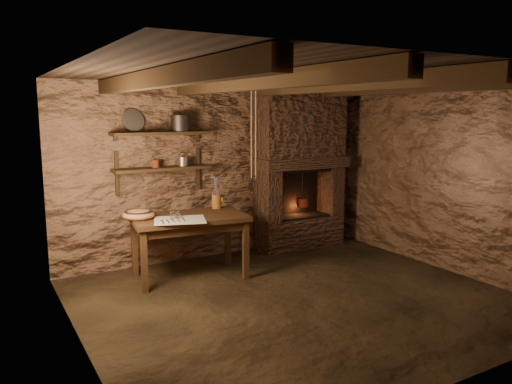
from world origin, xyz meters
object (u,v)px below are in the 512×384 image
work_table (189,244)px  red_pot (302,202)px  stoneware_jug (217,194)px  iron_stockpot (180,124)px  wooden_bowl (139,215)px

work_table → red_pot: 2.07m
stoneware_jug → iron_stockpot: iron_stockpot is taller
stoneware_jug → wooden_bowl: stoneware_jug is taller
work_table → stoneware_jug: stoneware_jug is taller
wooden_bowl → red_pot: 2.60m
stoneware_jug → wooden_bowl: bearing=165.0°
stoneware_jug → wooden_bowl: (-1.07, -0.12, -0.14)m
work_table → iron_stockpot: bearing=82.9°
red_pot → work_table: bearing=-167.3°
wooden_bowl → red_pot: red_pot is taller
work_table → red_pot: red_pot is taller
work_table → red_pot: bearing=19.6°
iron_stockpot → red_pot: size_ratio=0.46×
work_table → wooden_bowl: wooden_bowl is taller
stoneware_jug → red_pot: bearing=-13.6°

